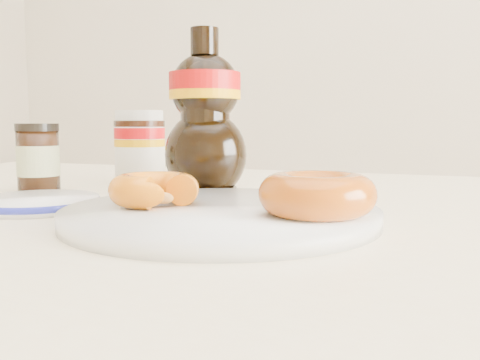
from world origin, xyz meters
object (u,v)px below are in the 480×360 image
(donut_bitten, at_px, (154,189))
(blue_rim_saucer, at_px, (37,202))
(dining_table, at_px, (200,273))
(plate, at_px, (221,214))
(nutella_jar, at_px, (140,143))
(syrup_bottle, at_px, (205,112))
(donut_whole, at_px, (317,194))
(dark_jar, at_px, (38,158))

(donut_bitten, relative_size, blue_rim_saucer, 0.65)
(blue_rim_saucer, bearing_deg, dining_table, 34.38)
(plate, bearing_deg, nutella_jar, 132.71)
(nutella_jar, distance_m, syrup_bottle, 0.19)
(donut_whole, distance_m, nutella_jar, 0.45)
(dining_table, xyz_separation_m, syrup_bottle, (-0.03, 0.08, 0.19))
(blue_rim_saucer, bearing_deg, nutella_jar, 98.35)
(donut_whole, bearing_deg, syrup_bottle, 135.13)
(dark_jar, distance_m, blue_rim_saucer, 0.17)
(dining_table, distance_m, dark_jar, 0.29)
(dark_jar, xyz_separation_m, blue_rim_saucer, (0.11, -0.13, -0.04))
(plate, bearing_deg, syrup_bottle, 118.57)
(dark_jar, bearing_deg, blue_rim_saucer, -49.22)
(dark_jar, bearing_deg, plate, -21.66)
(plate, height_order, donut_bitten, donut_bitten)
(dark_jar, bearing_deg, donut_whole, -18.37)
(donut_whole, height_order, dark_jar, dark_jar)
(syrup_bottle, bearing_deg, plate, -61.43)
(plate, xyz_separation_m, donut_bitten, (-0.06, -0.01, 0.02))
(donut_whole, height_order, blue_rim_saucer, donut_whole)
(plate, height_order, donut_whole, donut_whole)
(plate, distance_m, syrup_bottle, 0.23)
(dining_table, bearing_deg, dark_jar, 173.89)
(nutella_jar, bearing_deg, blue_rim_saucer, -81.65)
(dining_table, relative_size, donut_bitten, 16.28)
(dining_table, relative_size, dark_jar, 15.23)
(dark_jar, height_order, blue_rim_saucer, dark_jar)
(plate, bearing_deg, donut_whole, -5.91)
(nutella_jar, height_order, syrup_bottle, syrup_bottle)
(donut_bitten, bearing_deg, blue_rim_saucer, 164.48)
(donut_whole, distance_m, dark_jar, 0.44)
(dining_table, xyz_separation_m, dark_jar, (-0.26, 0.03, 0.13))
(plate, distance_m, dark_jar, 0.35)
(dining_table, bearing_deg, plate, -55.55)
(donut_bitten, bearing_deg, syrup_bottle, 89.22)
(donut_bitten, bearing_deg, dining_table, 81.94)
(nutella_jar, relative_size, dark_jar, 1.22)
(syrup_bottle, bearing_deg, dining_table, -70.14)
(dining_table, height_order, plate, plate)
(nutella_jar, bearing_deg, donut_whole, -39.45)
(dining_table, height_order, blue_rim_saucer, blue_rim_saucer)
(dining_table, distance_m, donut_bitten, 0.16)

